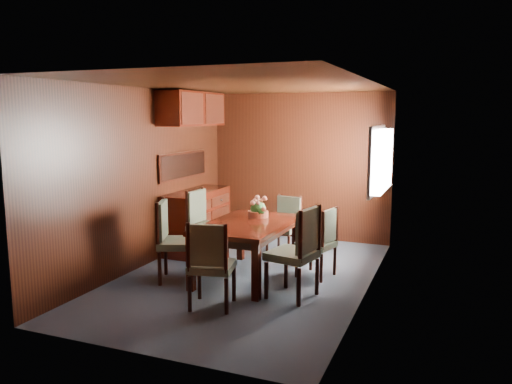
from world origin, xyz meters
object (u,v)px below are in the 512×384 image
at_px(sideboard, 197,220).
at_px(chair_left_near, 172,236).
at_px(chair_head, 210,260).
at_px(flower_centerpiece, 258,207).
at_px(chair_right_near, 299,247).
at_px(dining_table, 247,230).

bearing_deg(sideboard, chair_left_near, -73.39).
height_order(chair_head, flower_centerpiece, flower_centerpiece).
distance_m(chair_right_near, flower_centerpiece, 1.17).
relative_size(dining_table, flower_centerpiece, 5.32).
relative_size(chair_left_near, flower_centerpiece, 3.51).
relative_size(chair_right_near, flower_centerpiece, 3.64).
xyz_separation_m(sideboard, chair_left_near, (0.43, -1.44, 0.11)).
xyz_separation_m(sideboard, chair_head, (1.30, -2.11, 0.08)).
bearing_deg(flower_centerpiece, chair_head, -88.76).
distance_m(dining_table, chair_left_near, 0.94).
bearing_deg(flower_centerpiece, sideboard, 152.63).
xyz_separation_m(sideboard, dining_table, (1.26, -1.00, 0.16)).
bearing_deg(chair_right_near, chair_left_near, 101.13).
relative_size(sideboard, chair_head, 1.47).
bearing_deg(sideboard, dining_table, -38.58).
xyz_separation_m(dining_table, flower_centerpiece, (0.01, 0.35, 0.24)).
distance_m(sideboard, chair_head, 2.48).
relative_size(dining_table, chair_head, 1.61).
height_order(dining_table, chair_right_near, chair_right_near).
bearing_deg(flower_centerpiece, chair_right_near, -45.18).
xyz_separation_m(chair_left_near, chair_head, (0.87, -0.67, -0.03)).
bearing_deg(chair_left_near, flower_centerpiece, 111.09).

